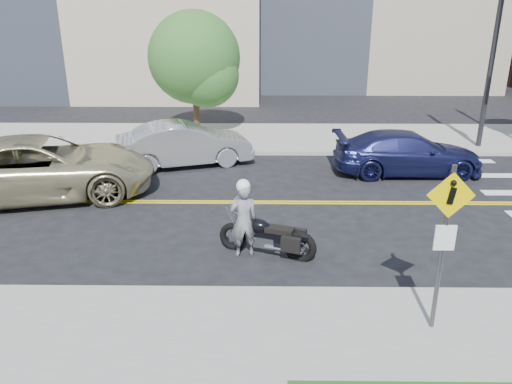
{
  "coord_description": "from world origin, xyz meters",
  "views": [
    {
      "loc": [
        1.17,
        -13.8,
        5.48
      ],
      "look_at": [
        1.03,
        -2.33,
        1.2
      ],
      "focal_mm": 35.0,
      "sensor_mm": 36.0,
      "label": 1
    }
  ],
  "objects_px": {
    "motorcycle": "(267,227)",
    "parked_car_blue": "(407,153)",
    "suv": "(41,167)",
    "pedestrian_sign": "(445,234)",
    "parked_car_silver": "(185,144)",
    "motorcyclist": "(244,218)"
  },
  "relations": [
    {
      "from": "motorcyclist",
      "to": "parked_car_blue",
      "type": "height_order",
      "value": "motorcyclist"
    },
    {
      "from": "suv",
      "to": "parked_car_silver",
      "type": "distance_m",
      "value": 5.04
    },
    {
      "from": "motorcycle",
      "to": "parked_car_blue",
      "type": "relative_size",
      "value": 0.45
    },
    {
      "from": "motorcyclist",
      "to": "motorcycle",
      "type": "height_order",
      "value": "motorcyclist"
    },
    {
      "from": "parked_car_silver",
      "to": "parked_car_blue",
      "type": "relative_size",
      "value": 0.95
    },
    {
      "from": "suv",
      "to": "parked_car_blue",
      "type": "distance_m",
      "value": 11.93
    },
    {
      "from": "motorcycle",
      "to": "parked_car_blue",
      "type": "bearing_deg",
      "value": 70.57
    },
    {
      "from": "motorcycle",
      "to": "suv",
      "type": "distance_m",
      "value": 7.76
    },
    {
      "from": "suv",
      "to": "parked_car_silver",
      "type": "height_order",
      "value": "suv"
    },
    {
      "from": "pedestrian_sign",
      "to": "parked_car_blue",
      "type": "height_order",
      "value": "pedestrian_sign"
    },
    {
      "from": "motorcycle",
      "to": "pedestrian_sign",
      "type": "bearing_deg",
      "value": -27.03
    },
    {
      "from": "motorcyclist",
      "to": "suv",
      "type": "xyz_separation_m",
      "value": [
        -6.24,
        3.8,
        -0.01
      ]
    },
    {
      "from": "motorcyclist",
      "to": "parked_car_blue",
      "type": "relative_size",
      "value": 0.37
    },
    {
      "from": "motorcyclist",
      "to": "parked_car_silver",
      "type": "height_order",
      "value": "motorcyclist"
    },
    {
      "from": "pedestrian_sign",
      "to": "parked_car_silver",
      "type": "xyz_separation_m",
      "value": [
        -5.83,
        10.0,
        -1.17
      ]
    },
    {
      "from": "motorcycle",
      "to": "parked_car_silver",
      "type": "distance_m",
      "value": 7.59
    },
    {
      "from": "suv",
      "to": "parked_car_blue",
      "type": "relative_size",
      "value": 1.32
    },
    {
      "from": "pedestrian_sign",
      "to": "parked_car_blue",
      "type": "distance_m",
      "value": 9.47
    },
    {
      "from": "motorcyclist",
      "to": "motorcycle",
      "type": "distance_m",
      "value": 0.6
    },
    {
      "from": "pedestrian_sign",
      "to": "motorcycle",
      "type": "bearing_deg",
      "value": 133.94
    },
    {
      "from": "motorcyclist",
      "to": "motorcycle",
      "type": "relative_size",
      "value": 0.82
    },
    {
      "from": "motorcycle",
      "to": "motorcyclist",
      "type": "bearing_deg",
      "value": -156.19
    }
  ]
}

